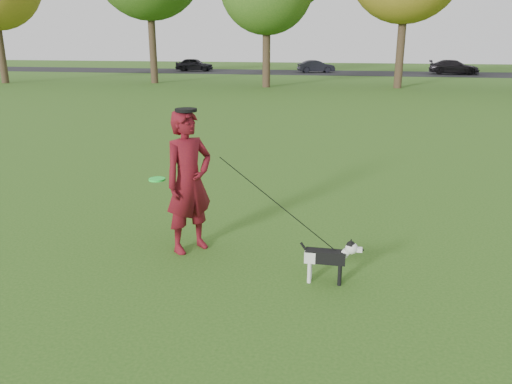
% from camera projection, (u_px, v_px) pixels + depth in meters
% --- Properties ---
extents(ground, '(120.00, 120.00, 0.00)m').
position_uv_depth(ground, '(224.00, 270.00, 6.50)').
color(ground, '#285116').
rests_on(ground, ground).
extents(road, '(120.00, 7.00, 0.02)m').
position_uv_depth(road, '(340.00, 73.00, 44.00)').
color(road, black).
rests_on(road, ground).
extents(man, '(0.83, 0.87, 2.00)m').
position_uv_depth(man, '(189.00, 182.00, 6.86)').
color(man, '#540C1B').
rests_on(man, ground).
extents(dog, '(0.77, 0.15, 0.59)m').
position_uv_depth(dog, '(330.00, 256.00, 6.06)').
color(dog, black).
rests_on(dog, ground).
extents(car_left, '(3.49, 1.53, 1.17)m').
position_uv_depth(car_left, '(194.00, 65.00, 46.32)').
color(car_left, black).
rests_on(car_left, road).
extents(car_mid, '(3.42, 2.12, 1.06)m').
position_uv_depth(car_mid, '(316.00, 66.00, 44.23)').
color(car_mid, black).
rests_on(car_mid, road).
extents(car_right, '(4.22, 2.07, 1.18)m').
position_uv_depth(car_right, '(454.00, 67.00, 42.05)').
color(car_right, black).
rests_on(car_right, road).
extents(man_held_items, '(2.66, 0.80, 1.61)m').
position_uv_depth(man_held_items, '(276.00, 203.00, 6.31)').
color(man_held_items, '#20FF41').
rests_on(man_held_items, ground).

